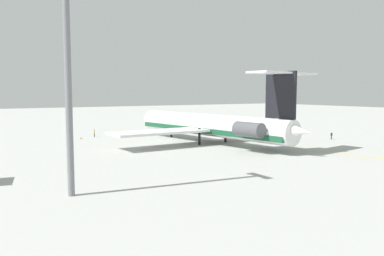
{
  "coord_description": "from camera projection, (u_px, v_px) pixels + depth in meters",
  "views": [
    {
      "loc": [
        -72.01,
        50.49,
        10.73
      ],
      "look_at": [
        -4.67,
        9.67,
        3.34
      ],
      "focal_mm": 36.12,
      "sensor_mm": 36.0,
      "label": 1
    }
  ],
  "objects": [
    {
      "name": "ground",
      "position": [
        218.0,
        139.0,
        88.37
      ],
      "size": [
        399.64,
        399.64,
        0.0
      ],
      "primitive_type": "plane",
      "color": "#ADADA8"
    },
    {
      "name": "taxiway_centreline",
      "position": [
        244.0,
        140.0,
        86.39
      ],
      "size": [
        91.76,
        10.32,
        0.01
      ],
      "primitive_type": "cube",
      "rotation": [
        0.0,
        0.0,
        0.11
      ],
      "color": "gold",
      "rests_on": "ground"
    },
    {
      "name": "safety_cone_tail",
      "position": [
        206.0,
        128.0,
        112.81
      ],
      "size": [
        0.4,
        0.4,
        0.55
      ],
      "primitive_type": "cone",
      "color": "#EA590F",
      "rests_on": "ground"
    },
    {
      "name": "main_jetliner",
      "position": [
        213.0,
        125.0,
        80.05
      ],
      "size": [
        48.76,
        43.22,
        14.22
      ],
      "rotation": [
        0.0,
        0.0,
        0.14
      ],
      "color": "white",
      "rests_on": "ground"
    },
    {
      "name": "safety_cone_wingtip",
      "position": [
        207.0,
        126.0,
        116.75
      ],
      "size": [
        0.4,
        0.4,
        0.55
      ],
      "primitive_type": "cone",
      "color": "#EA590F",
      "rests_on": "ground"
    },
    {
      "name": "light_mast",
      "position": [
        67.0,
        50.0,
        38.61
      ],
      "size": [
        4.0,
        0.7,
        27.37
      ],
      "color": "slate",
      "rests_on": "ground"
    },
    {
      "name": "ground_crew_near_nose",
      "position": [
        94.0,
        132.0,
        92.29
      ],
      "size": [
        0.34,
        0.35,
        1.79
      ],
      "rotation": [
        0.0,
        0.0,
        3.92
      ],
      "color": "black",
      "rests_on": "ground"
    },
    {
      "name": "safety_cone_nose",
      "position": [
        81.0,
        138.0,
        87.78
      ],
      "size": [
        0.4,
        0.4,
        0.55
      ],
      "primitive_type": "cone",
      "color": "#EA590F",
      "rests_on": "ground"
    },
    {
      "name": "ground_crew_near_tail",
      "position": [
        331.0,
        135.0,
        86.91
      ],
      "size": [
        0.42,
        0.28,
        1.73
      ],
      "rotation": [
        0.0,
        0.0,
        5.06
      ],
      "color": "black",
      "rests_on": "ground"
    }
  ]
}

